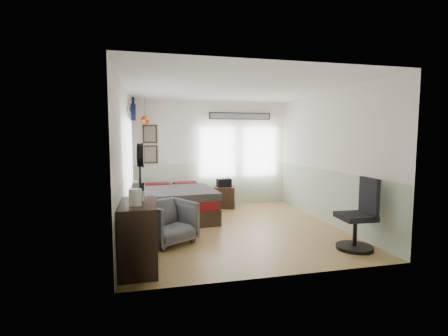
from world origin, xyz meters
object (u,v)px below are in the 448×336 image
Objects in this scene: task_chair at (359,220)px; armchair at (168,222)px; bed at (177,203)px; dresser at (139,235)px; nightstand at (224,197)px.

armchair is at bearing 165.28° from task_chair.
task_chair is (2.64, -2.71, 0.14)m from bed.
bed is 2.79m from dresser.
task_chair is (2.93, -0.97, 0.11)m from armchair.
task_chair reaches higher than dresser.
nightstand is (1.98, 3.43, -0.18)m from dresser.
dresser is at bearing -109.66° from bed.
nightstand is at bearing 27.29° from armchair.
dresser is at bearing -176.76° from task_chair.
task_chair reaches higher than nightstand.
nightstand is (1.53, 2.47, -0.09)m from armchair.
dresser is 0.88× the size of task_chair.
bed is at bearing -135.11° from nightstand.
armchair is 0.69× the size of task_chair.
dresser is 3.96m from nightstand.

